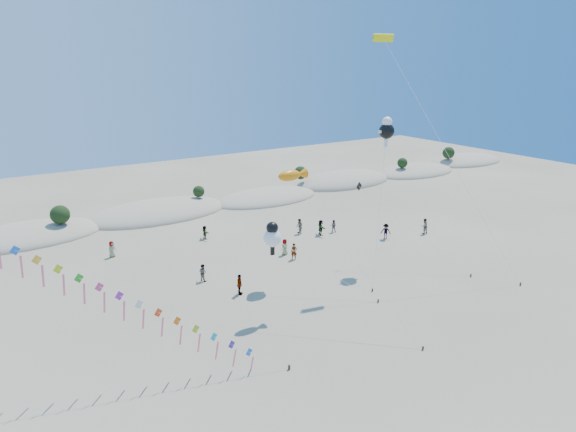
{
  "coord_description": "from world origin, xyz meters",
  "views": [
    {
      "loc": [
        -18.38,
        -15.63,
        19.38
      ],
      "look_at": [
        0.62,
        14.0,
        8.08
      ],
      "focal_mm": 30.0,
      "sensor_mm": 36.0,
      "label": 1
    }
  ],
  "objects": [
    {
      "name": "parafoil_kite",
      "position": [
        13.18,
        17.36,
        20.72
      ],
      "size": [
        8.94,
        11.82,
        21.75
      ],
      "color": "#3F2D1E",
      "rests_on": "ground"
    },
    {
      "name": "fish_kite",
      "position": [
        1.87,
        15.24,
        10.86
      ],
      "size": [
        4.98,
        11.79,
        11.35
      ],
      "color": "#3F2D1E",
      "rests_on": "ground"
    },
    {
      "name": "dune_ridge",
      "position": [
        1.06,
        45.14,
        0.11
      ],
      "size": [
        145.3,
        11.49,
        5.57
      ],
      "color": "gray",
      "rests_on": "ground"
    },
    {
      "name": "beachgoers",
      "position": [
        9.12,
        25.5,
        0.88
      ],
      "size": [
        33.8,
        15.84,
        1.88
      ],
      "color": "slate",
      "rests_on": "ground"
    },
    {
      "name": "kite_train",
      "position": [
        -16.64,
        13.87,
        8.27
      ],
      "size": [
        24.53,
        12.65,
        16.42
      ],
      "color": "#3F2D1E",
      "rests_on": "ground"
    },
    {
      "name": "dark_kite",
      "position": [
        14.29,
        16.79,
        5.44
      ],
      "size": [
        6.51,
        9.75,
        8.09
      ],
      "color": "#3F2D1E",
      "rests_on": "ground"
    },
    {
      "name": "ground",
      "position": [
        0.0,
        0.0,
        0.0
      ],
      "size": [
        160.0,
        160.0,
        0.0
      ],
      "primitive_type": "plane",
      "color": "#7E6F57",
      "rests_on": "ground"
    },
    {
      "name": "cartoon_kite_low",
      "position": [
        1.88,
        18.52,
        4.8
      ],
      "size": [
        6.68,
        8.45,
        6.1
      ],
      "color": "#3F2D1E",
      "rests_on": "ground"
    },
    {
      "name": "cartoon_kite_high",
      "position": [
        14.67,
        18.36,
        13.19
      ],
      "size": [
        7.06,
        6.45,
        14.42
      ],
      "color": "#3F2D1E",
      "rests_on": "ground"
    }
  ]
}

